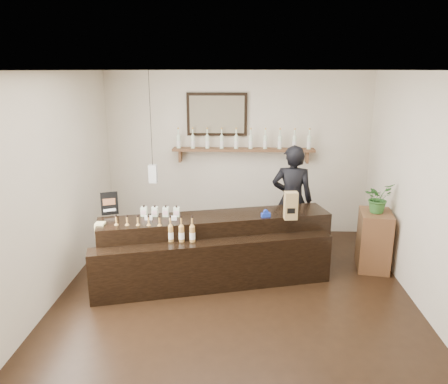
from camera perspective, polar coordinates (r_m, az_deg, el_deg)
ground at (r=5.68m, az=1.37°, el=-13.91°), size 5.00×5.00×0.00m
room_shell at (r=5.06m, az=1.49°, el=3.09°), size 5.00×5.00×5.00m
back_wall_decor at (r=7.39m, az=0.53°, el=7.56°), size 2.66×0.96×1.69m
counter at (r=6.03m, az=-1.20°, el=-7.67°), size 3.20×1.62×1.03m
promo_sign at (r=6.16m, az=-14.73°, el=-1.46°), size 0.22×0.11×0.32m
paper_bag at (r=5.85m, az=8.72°, el=-1.77°), size 0.18×0.14×0.37m
tape_dispenser at (r=5.93m, az=5.48°, el=-2.90°), size 0.13×0.09×0.11m
side_cabinet at (r=6.71m, az=18.98°, el=-5.97°), size 0.51×0.65×0.85m
potted_plant at (r=6.51m, az=19.48°, el=-0.72°), size 0.50×0.49×0.43m
shopkeeper at (r=6.79m, az=8.90°, el=-0.15°), size 0.77×0.56×1.95m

